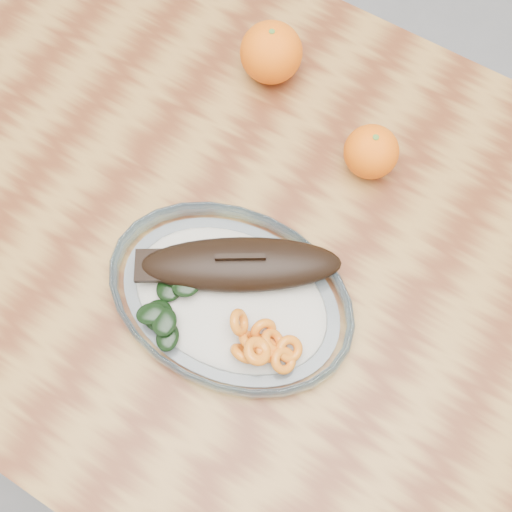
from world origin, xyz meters
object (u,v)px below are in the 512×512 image
(dining_table, at_px, (265,267))
(orange_left, at_px, (271,53))
(orange_right, at_px, (371,152))
(plated_meal, at_px, (231,294))

(dining_table, bearing_deg, orange_left, 119.72)
(dining_table, height_order, orange_right, orange_right)
(plated_meal, height_order, orange_right, plated_meal)
(dining_table, height_order, plated_meal, plated_meal)
(plated_meal, distance_m, orange_left, 0.35)
(dining_table, xyz_separation_m, orange_left, (-0.13, 0.23, 0.14))
(orange_left, relative_size, orange_right, 1.21)
(plated_meal, bearing_deg, orange_left, 107.79)
(plated_meal, distance_m, orange_right, 0.26)
(plated_meal, xyz_separation_m, orange_left, (-0.14, 0.32, 0.02))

